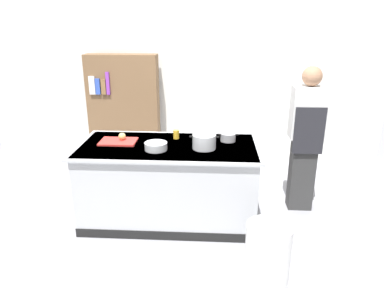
{
  "coord_description": "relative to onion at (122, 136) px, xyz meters",
  "views": [
    {
      "loc": [
        0.48,
        -3.68,
        2.21
      ],
      "look_at": [
        0.25,
        0.2,
        0.85
      ],
      "focal_mm": 33.74,
      "sensor_mm": 36.0,
      "label": 1
    }
  ],
  "objects": [
    {
      "name": "ground_plane",
      "position": [
        0.53,
        -0.1,
        -0.96
      ],
      "size": [
        10.0,
        10.0,
        0.0
      ],
      "primitive_type": "plane",
      "color": "gray"
    },
    {
      "name": "back_wall",
      "position": [
        0.53,
        2.0,
        0.54
      ],
      "size": [
        6.4,
        0.12,
        3.0
      ],
      "primitive_type": "cube",
      "color": "white",
      "rests_on": "ground_plane"
    },
    {
      "name": "counter_island",
      "position": [
        0.53,
        -0.1,
        -0.5
      ],
      "size": [
        1.98,
        0.98,
        0.9
      ],
      "color": "#B7BABF",
      "rests_on": "ground_plane"
    },
    {
      "name": "cutting_board",
      "position": [
        -0.04,
        -0.03,
        -0.05
      ],
      "size": [
        0.4,
        0.28,
        0.02
      ],
      "primitive_type": "cube",
      "color": "red",
      "rests_on": "counter_island"
    },
    {
      "name": "onion",
      "position": [
        0.0,
        0.0,
        0.0
      ],
      "size": [
        0.08,
        0.08,
        0.08
      ],
      "primitive_type": "sphere",
      "color": "tan",
      "rests_on": "cutting_board"
    },
    {
      "name": "stock_pot",
      "position": [
        0.92,
        -0.17,
        0.02
      ],
      "size": [
        0.31,
        0.25,
        0.15
      ],
      "color": "#B7BABF",
      "rests_on": "counter_island"
    },
    {
      "name": "sauce_pan",
      "position": [
        1.19,
        0.09,
        -0.02
      ],
      "size": [
        0.24,
        0.17,
        0.09
      ],
      "color": "#99999E",
      "rests_on": "counter_island"
    },
    {
      "name": "mixing_bowl",
      "position": [
        0.42,
        -0.24,
        -0.02
      ],
      "size": [
        0.24,
        0.24,
        0.08
      ],
      "primitive_type": "cylinder",
      "color": "#B7BABF",
      "rests_on": "counter_island"
    },
    {
      "name": "juice_cup",
      "position": [
        0.59,
        0.14,
        -0.01
      ],
      "size": [
        0.07,
        0.07,
        0.1
      ],
      "primitive_type": "cylinder",
      "color": "yellow",
      "rests_on": "counter_island"
    },
    {
      "name": "trash_bin",
      "position": [
        1.51,
        -1.1,
        -0.69
      ],
      "size": [
        0.4,
        0.4,
        0.55
      ],
      "primitive_type": "cylinder",
      "color": "white",
      "rests_on": "ground_plane"
    },
    {
      "name": "person_chef",
      "position": [
        2.09,
        0.25,
        -0.05
      ],
      "size": [
        0.38,
        0.25,
        1.72
      ],
      "rotation": [
        0.0,
        0.0,
        1.4
      ],
      "color": "#313131",
      "rests_on": "ground_plane"
    },
    {
      "name": "bookshelf",
      "position": [
        -0.39,
        1.7,
        -0.11
      ],
      "size": [
        1.1,
        0.31,
        1.7
      ],
      "color": "brown",
      "rests_on": "ground_plane"
    }
  ]
}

